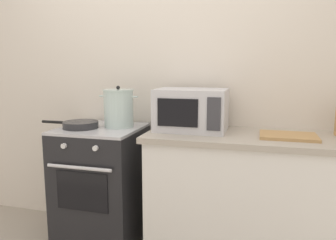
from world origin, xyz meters
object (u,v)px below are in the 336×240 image
at_px(cutting_board, 288,136).
at_px(microwave, 192,110).
at_px(stock_pot, 119,108).
at_px(stove, 102,185).
at_px(frying_pan, 80,125).

bearing_deg(cutting_board, microwave, 173.26).
bearing_deg(stock_pot, stove, -153.92).
distance_m(stock_pot, cutting_board, 1.23).
relative_size(frying_pan, microwave, 0.93).
xyz_separation_m(stove, microwave, (0.69, 0.08, 0.61)).
height_order(frying_pan, microwave, microwave).
distance_m(frying_pan, microwave, 0.85).
relative_size(microwave, cutting_board, 1.39).
height_order(stove, stock_pot, stock_pot).
relative_size(stove, microwave, 1.84).
height_order(microwave, cutting_board, microwave).
height_order(stove, frying_pan, frying_pan).
bearing_deg(stock_pot, cutting_board, -2.85).
bearing_deg(stove, frying_pan, -154.50).
bearing_deg(microwave, frying_pan, -170.13).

